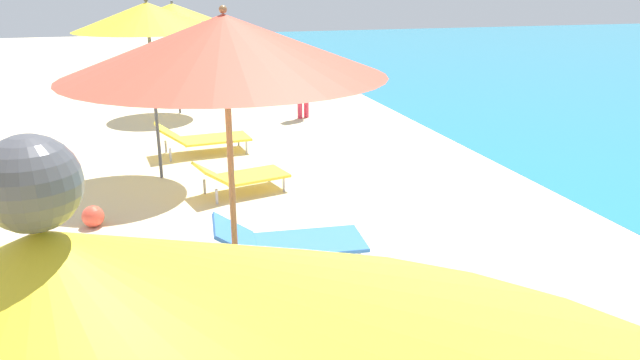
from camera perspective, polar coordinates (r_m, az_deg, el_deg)
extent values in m
sphere|color=#4C4C51|center=(0.39, -26.21, -0.32)|extent=(0.06, 0.06, 0.06)
cylinder|color=olive|center=(4.79, -8.40, -3.23)|extent=(0.05, 0.05, 2.21)
cone|color=#E54C38|center=(4.47, -9.22, 12.75)|extent=(2.41, 2.41, 0.45)
sphere|color=olive|center=(4.46, -9.39, 16.00)|extent=(0.06, 0.06, 0.06)
cube|color=blue|center=(6.22, -1.02, -6.06)|extent=(1.19, 0.73, 0.04)
cube|color=blue|center=(6.07, -8.26, -5.30)|extent=(0.48, 0.68, 0.30)
cylinder|color=#B2B2B7|center=(6.61, 2.58, -5.90)|extent=(0.04, 0.04, 0.25)
cylinder|color=#B2B2B7|center=(6.14, 3.82, -7.96)|extent=(0.04, 0.04, 0.25)
cylinder|color=#B2B2B7|center=(6.44, -8.62, -6.79)|extent=(0.04, 0.04, 0.25)
cylinder|color=#B2B2B7|center=(5.96, -8.30, -9.01)|extent=(0.04, 0.04, 0.25)
cylinder|color=#B2B2B7|center=(4.83, 8.63, -16.10)|extent=(0.04, 0.04, 0.27)
cylinder|color=#4C4C51|center=(9.14, -15.65, 6.81)|extent=(0.05, 0.05, 2.21)
cone|color=yellow|center=(8.98, -16.39, 14.95)|extent=(2.09, 2.09, 0.39)
sphere|color=#4C4C51|center=(8.97, -16.53, 16.39)|extent=(0.06, 0.06, 0.06)
cube|color=yellow|center=(10.56, -10.09, 3.97)|extent=(1.23, 0.77, 0.04)
cube|color=yellow|center=(10.40, -14.38, 4.38)|extent=(0.49, 0.70, 0.32)
cylinder|color=#B2B2B7|center=(10.96, -7.90, 3.91)|extent=(0.04, 0.04, 0.23)
cylinder|color=#B2B2B7|center=(10.44, -7.13, 3.19)|extent=(0.04, 0.04, 0.23)
cylinder|color=#B2B2B7|center=(10.74, -14.72, 3.15)|extent=(0.04, 0.04, 0.23)
cylinder|color=#B2B2B7|center=(10.20, -14.28, 2.38)|extent=(0.04, 0.04, 0.23)
cube|color=yellow|center=(8.51, -6.50, 0.43)|extent=(1.05, 0.80, 0.04)
cube|color=yellow|center=(8.25, -10.57, 0.61)|extent=(0.49, 0.66, 0.26)
cylinder|color=#B2B2B7|center=(8.90, -4.94, 0.47)|extent=(0.04, 0.04, 0.21)
cylinder|color=#B2B2B7|center=(8.49, -3.52, -0.42)|extent=(0.04, 0.04, 0.21)
cylinder|color=#B2B2B7|center=(8.54, -11.13, -0.61)|extent=(0.04, 0.04, 0.21)
cylinder|color=#B2B2B7|center=(8.11, -9.97, -1.60)|extent=(0.04, 0.04, 0.21)
cylinder|color=#4C4C51|center=(13.83, -13.71, 10.54)|extent=(0.05, 0.05, 2.08)
cone|color=yellow|center=(13.73, -14.11, 15.55)|extent=(1.83, 1.83, 0.34)
sphere|color=#4C4C51|center=(13.72, -14.18, 16.39)|extent=(0.06, 0.06, 0.06)
cube|color=yellow|center=(15.31, -9.69, 8.68)|extent=(1.12, 0.71, 0.04)
cube|color=yellow|center=(15.14, -12.35, 9.02)|extent=(0.45, 0.62, 0.31)
cylinder|color=#B2B2B7|center=(15.67, -8.34, 8.40)|extent=(0.04, 0.04, 0.27)
cylinder|color=#B2B2B7|center=(15.22, -7.85, 8.12)|extent=(0.04, 0.04, 0.27)
cylinder|color=#B2B2B7|center=(15.41, -12.60, 7.98)|extent=(0.04, 0.04, 0.27)
cylinder|color=#B2B2B7|center=(14.95, -12.23, 7.69)|extent=(0.04, 0.04, 0.27)
cylinder|color=#D8334C|center=(13.12, -1.34, 7.71)|extent=(0.11, 0.11, 0.76)
cylinder|color=#D8334C|center=(13.03, -1.97, 7.62)|extent=(0.11, 0.11, 0.76)
cube|color=orange|center=(12.97, -1.68, 10.54)|extent=(0.41, 0.33, 0.57)
sphere|color=#9E704C|center=(12.92, -1.70, 12.24)|extent=(0.21, 0.21, 0.21)
sphere|color=#E54C38|center=(7.77, -21.13, -3.30)|extent=(0.27, 0.27, 0.27)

